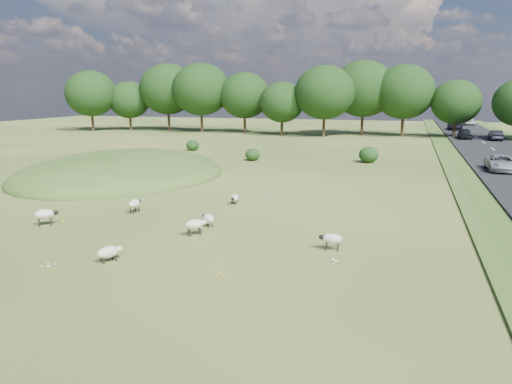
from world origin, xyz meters
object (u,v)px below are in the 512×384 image
sheep_0 (235,198)px  sheep_3 (45,214)px  sheep_5 (195,224)px  sheep_6 (109,252)px  car_4 (469,121)px  car_5 (455,126)px  sheep_2 (332,239)px  car_0 (501,163)px  sheep_1 (135,204)px  car_3 (495,135)px  sheep_4 (208,219)px  car_2 (465,134)px

sheep_0 → sheep_3: sheep_3 is taller
sheep_5 → sheep_6: size_ratio=0.90×
sheep_5 → car_4: car_4 is taller
sheep_0 → car_5: car_5 is taller
sheep_2 → car_0: bearing=-114.2°
sheep_5 → sheep_6: bearing=-157.1°
sheep_1 → car_4: car_4 is taller
sheep_0 → car_3: (21.53, 46.84, 0.56)m
sheep_3 → sheep_6: 7.48m
sheep_4 → car_3: 56.28m
sheep_2 → sheep_4: 7.03m
sheep_6 → sheep_1: bearing=51.5°
sheep_2 → sheep_4: size_ratio=0.99×
car_0 → car_3: (3.80, 29.38, 0.02)m
sheep_5 → sheep_1: bearing=103.4°
sheep_6 → car_5: 79.30m
sheep_1 → car_2: size_ratio=0.26×
car_0 → sheep_3: bearing=-135.4°
sheep_2 → car_5: size_ratio=0.21×
sheep_4 → sheep_5: sheep_5 is taller
sheep_5 → sheep_3: bearing=139.1°
sheep_2 → sheep_5: (-6.64, 0.35, 0.04)m
sheep_6 → car_0: 34.78m
car_5 → sheep_6: bearing=-103.9°
sheep_1 → car_0: bearing=-42.6°
sheep_0 → sheep_2: (7.13, -7.44, 0.15)m
sheep_3 → car_3: car_3 is taller
sheep_6 → car_5: size_ratio=0.23×
sheep_0 → car_2: bearing=153.9°
sheep_1 → sheep_6: bearing=-152.9°
car_3 → sheep_3: bearing=61.8°
sheep_2 → sheep_5: 6.65m
car_0 → car_4: bearing=86.5°
sheep_1 → car_3: 57.10m
sheep_3 → car_0: 35.75m
sheep_1 → sheep_5: 6.09m
sheep_1 → sheep_0: bearing=-46.6°
sheep_3 → car_5: bearing=31.8°
sheep_1 → sheep_4: 5.31m
sheep_4 → car_3: (21.10, 52.17, 0.52)m
sheep_3 → car_0: bearing=5.6°
sheep_6 → car_2: car_2 is taller
sheep_1 → car_3: car_3 is taller
sheep_0 → sheep_6: (-1.36, -11.60, 0.04)m
car_2 → car_5: 17.45m
car_0 → car_3: car_3 is taller
car_3 → car_5: bearing=-78.4°
sheep_3 → car_5: (25.44, 73.02, 0.35)m
sheep_2 → car_2: (10.60, 55.36, 0.45)m
sheep_4 → car_0: 28.62m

